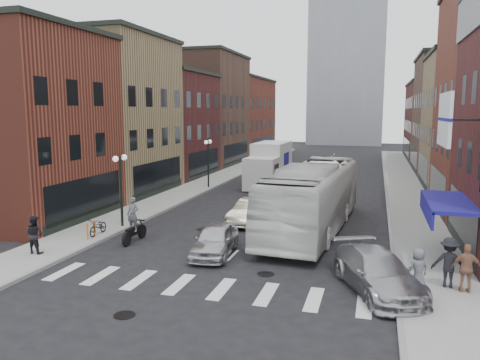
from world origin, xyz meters
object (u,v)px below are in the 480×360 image
Objects in this scene: streetlamp_far at (208,154)px; box_truck at (269,165)px; billboard_sign at (447,121)px; motorcycle_rider at (134,221)px; streetlamp_near at (121,177)px; sedan_left_near at (215,240)px; parked_bicycle at (98,227)px; ped_right_c at (418,269)px; ped_right_b at (467,268)px; curb_car at (378,272)px; ped_right_a at (449,262)px; bike_rack at (91,230)px; ped_left_solo at (34,235)px; sedan_left_far at (251,211)px; transit_bus at (313,197)px.

streetlamp_far is 5.61m from box_truck.
billboard_sign is 0.43× the size of box_truck.
streetlamp_far reaches higher than motorcycle_rider.
streetlamp_near reaches higher than sedan_left_near.
ped_right_c reaches higher than parked_bicycle.
ped_right_b is 1.64m from ped_right_c.
curb_car reaches higher than sedan_left_near.
box_truck is at bearing 86.94° from motorcycle_rider.
ped_right_b is at bearing -16.83° from sedan_left_near.
ped_right_b is (16.72, -5.18, -1.89)m from streetlamp_near.
streetlamp_near is at bearing 133.64° from curb_car.
ped_right_a is (2.48, 0.81, 0.34)m from curb_car.
motorcycle_rider is (-2.50, -19.48, -0.76)m from box_truck.
box_truck is at bearing -53.70° from ped_right_a.
sedan_left_near is (4.57, -0.80, -0.38)m from motorcycle_rider.
streetlamp_far is at bearing 89.31° from bike_rack.
curb_car is at bearing -11.55° from motorcycle_rider.
ped_left_solo reaches higher than sedan_left_near.
ped_right_c is (-0.89, -1.91, -5.22)m from billboard_sign.
box_truck reaches higher than ped_right_c.
curb_car is (-2.28, -2.14, -5.40)m from billboard_sign.
bike_rack is at bearing -93.87° from parked_bicycle.
sedan_left_far is (6.80, 5.87, 0.15)m from bike_rack.
motorcycle_rider reaches higher than sedan_left_far.
box_truck is (-11.47, 20.65, -4.29)m from billboard_sign.
ped_right_a is (16.18, -18.82, -1.84)m from streetlamp_far.
box_truck is 23.47m from ped_left_solo.
billboard_sign is 0.90× the size of streetlamp_far.
transit_bus is 8.10× the size of parked_bicycle.
ped_right_b is (16.92, -2.48, 0.48)m from bike_rack.
bike_rack is at bearing -94.24° from streetlamp_near.
curb_car is at bearing 12.17° from ped_right_b.
parked_bicycle is at bearing -6.93° from ped_right_b.
transit_bus is at bearing -88.33° from ped_right_c.
box_truck is 24.93m from ped_right_c.
sedan_left_near is 2.54× the size of parked_bicycle.
motorcycle_rider is at bearing -7.41° from ped_right_b.
curb_car is at bearing -18.64° from parked_bicycle.
parked_bicycle is (-0.20, -16.05, -2.34)m from streetlamp_far.
streetlamp_far is at bearing 132.41° from billboard_sign.
transit_bus is at bearing -1.95° from sedan_left_far.
motorcycle_rider is at bearing -1.64° from ped_right_a.
bike_rack is at bearing 144.07° from curb_car.
ped_right_a reaches higher than parked_bicycle.
billboard_sign is 4.62× the size of bike_rack.
billboard_sign reaches higher than curb_car.
streetlamp_near is 0.81× the size of curb_car.
billboard_sign is 0.73× the size of curb_car.
sedan_left_far is at bearing 25.66° from streetlamp_near.
box_truck is 20.42m from sedan_left_near.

